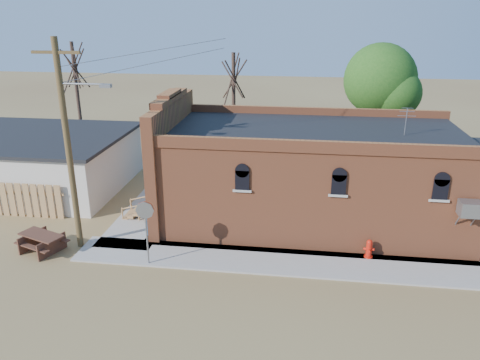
# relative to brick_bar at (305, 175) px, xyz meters

# --- Properties ---
(ground) EXTENTS (120.00, 120.00, 0.00)m
(ground) POSITION_rel_brick_bar_xyz_m (-1.64, -5.49, -2.34)
(ground) COLOR brown
(ground) RESTS_ON ground
(sidewalk_south) EXTENTS (19.00, 2.20, 0.08)m
(sidewalk_south) POSITION_rel_brick_bar_xyz_m (-0.14, -4.59, -2.30)
(sidewalk_south) COLOR #9E9991
(sidewalk_south) RESTS_ON ground
(sidewalk_west) EXTENTS (2.60, 10.00, 0.08)m
(sidewalk_west) POSITION_rel_brick_bar_xyz_m (-7.94, 0.51, -2.30)
(sidewalk_west) COLOR #9E9991
(sidewalk_west) RESTS_ON ground
(brick_bar) EXTENTS (16.40, 7.97, 6.30)m
(brick_bar) POSITION_rel_brick_bar_xyz_m (0.00, 0.00, 0.00)
(brick_bar) COLOR #AD5834
(brick_bar) RESTS_ON ground
(wood_fence) EXTENTS (5.20, 0.10, 1.80)m
(wood_fence) POSITION_rel_brick_bar_xyz_m (-14.44, -1.69, -1.44)
(wood_fence) COLOR #9D7546
(wood_fence) RESTS_ON ground
(utility_pole) EXTENTS (3.12, 0.26, 9.00)m
(utility_pole) POSITION_rel_brick_bar_xyz_m (-9.79, -4.29, 2.43)
(utility_pole) COLOR #4E3C1F
(utility_pole) RESTS_ON ground
(tree_bare_near) EXTENTS (2.80, 2.80, 7.65)m
(tree_bare_near) POSITION_rel_brick_bar_xyz_m (-4.64, 7.51, 3.62)
(tree_bare_near) COLOR #3F2D24
(tree_bare_near) RESTS_ON ground
(tree_bare_far) EXTENTS (2.80, 2.80, 8.16)m
(tree_bare_far) POSITION_rel_brick_bar_xyz_m (-15.64, 8.51, 4.02)
(tree_bare_far) COLOR #3F2D24
(tree_bare_far) RESTS_ON ground
(tree_leafy) EXTENTS (4.40, 4.40, 8.15)m
(tree_leafy) POSITION_rel_brick_bar_xyz_m (4.36, 8.01, 3.59)
(tree_leafy) COLOR #3F2D24
(tree_leafy) RESTS_ON ground
(fire_hydrant) EXTENTS (0.48, 0.47, 0.82)m
(fire_hydrant) POSITION_rel_brick_bar_xyz_m (2.79, -3.79, -1.86)
(fire_hydrant) COLOR red
(fire_hydrant) RESTS_ON sidewalk_south
(stop_sign) EXTENTS (0.75, 0.16, 2.75)m
(stop_sign) POSITION_rel_brick_bar_xyz_m (-6.29, -5.49, -0.14)
(stop_sign) COLOR gray
(stop_sign) RESTS_ON sidewalk_south
(trash_barrel) EXTENTS (0.72, 0.72, 0.88)m
(trash_barrel) POSITION_rel_brick_bar_xyz_m (-6.97, -2.85, -1.82)
(trash_barrel) COLOR navy
(trash_barrel) RESTS_ON sidewalk_west
(picnic_table) EXTENTS (2.34, 2.05, 0.81)m
(picnic_table) POSITION_rel_brick_bar_xyz_m (-11.24, -4.99, -1.81)
(picnic_table) COLOR #4D2B1F
(picnic_table) RESTS_ON ground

